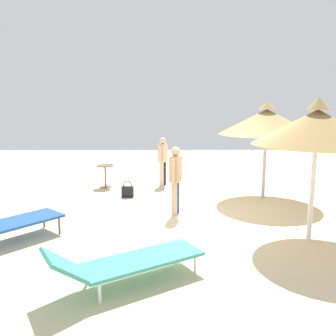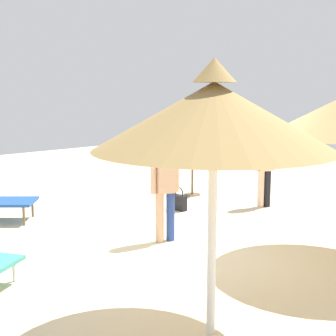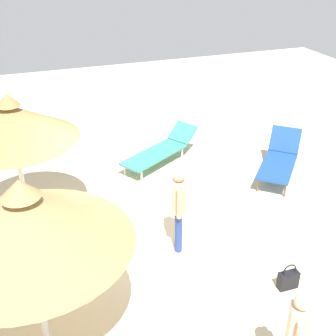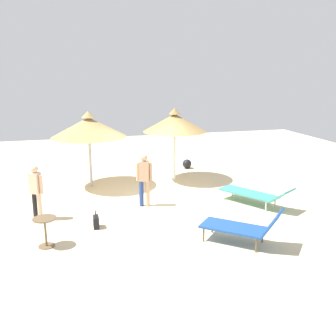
# 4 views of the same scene
# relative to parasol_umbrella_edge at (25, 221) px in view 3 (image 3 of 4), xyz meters

# --- Properties ---
(ground) EXTENTS (24.00, 24.00, 0.10)m
(ground) POSITION_rel_parasol_umbrella_edge_xyz_m (1.83, 1.79, -2.12)
(ground) COLOR beige
(parasol_umbrella_edge) EXTENTS (2.51, 2.51, 2.61)m
(parasol_umbrella_edge) POSITION_rel_parasol_umbrella_edge_xyz_m (0.00, 0.00, 0.00)
(parasol_umbrella_edge) COLOR #B2B2B7
(parasol_umbrella_edge) RESTS_ON ground
(parasol_umbrella_front) EXTENTS (2.26, 2.26, 2.64)m
(parasol_umbrella_front) POSITION_rel_parasol_umbrella_edge_xyz_m (-0.02, 2.99, 0.04)
(parasol_umbrella_front) COLOR white
(parasol_umbrella_front) RESTS_ON ground
(lounge_chair_near_left) EXTENTS (2.24, 1.69, 0.70)m
(lounge_chair_near_left) POSITION_rel_parasol_umbrella_edge_xyz_m (3.21, 4.58, -1.71)
(lounge_chair_near_left) COLOR teal
(lounge_chair_near_left) RESTS_ON ground
(lounge_chair_back) EXTENTS (1.72, 1.80, 0.92)m
(lounge_chair_back) POSITION_rel_parasol_umbrella_edge_xyz_m (5.54, 3.04, -1.63)
(lounge_chair_back) COLOR #1E478C
(lounge_chair_back) RESTS_ON ground
(person_standing_center) EXTENTS (0.30, 0.46, 1.58)m
(person_standing_center) POSITION_rel_parasol_umbrella_edge_xyz_m (2.42, 1.37, -1.17)
(person_standing_center) COLOR navy
(person_standing_center) RESTS_ON ground
(handbag) EXTENTS (0.33, 0.15, 0.47)m
(handbag) POSITION_rel_parasol_umbrella_edge_xyz_m (3.68, -0.16, -1.90)
(handbag) COLOR black
(handbag) RESTS_ON ground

